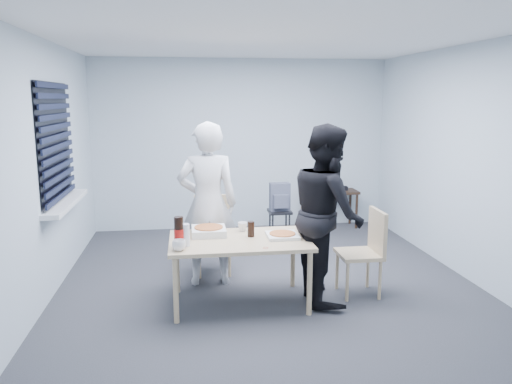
{
  "coord_description": "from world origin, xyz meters",
  "views": [
    {
      "loc": [
        -0.86,
        -5.15,
        2.01
      ],
      "look_at": [
        -0.11,
        0.1,
        1.01
      ],
      "focal_mm": 35.0,
      "sensor_mm": 36.0,
      "label": 1
    }
  ],
  "objects": [
    {
      "name": "room",
      "position": [
        -2.2,
        0.4,
        1.44
      ],
      "size": [
        5.0,
        5.0,
        5.0
      ],
      "color": "#2F2F33",
      "rests_on": "ground"
    },
    {
      "name": "dining_table",
      "position": [
        -0.36,
        -0.49,
        0.6
      ],
      "size": [
        1.35,
        0.86,
        0.66
      ],
      "color": "tan",
      "rests_on": "ground"
    },
    {
      "name": "chair_far",
      "position": [
        -0.57,
        0.51,
        0.51
      ],
      "size": [
        0.42,
        0.42,
        0.89
      ],
      "color": "tan",
      "rests_on": "ground"
    },
    {
      "name": "chair_right",
      "position": [
        0.96,
        -0.44,
        0.51
      ],
      "size": [
        0.42,
        0.42,
        0.89
      ],
      "color": "tan",
      "rests_on": "ground"
    },
    {
      "name": "person_white",
      "position": [
        -0.64,
        0.11,
        0.89
      ],
      "size": [
        0.65,
        0.42,
        1.77
      ],
      "primitive_type": "imported",
      "rotation": [
        0.0,
        0.0,
        3.14
      ],
      "color": "silver",
      "rests_on": "ground"
    },
    {
      "name": "person_black",
      "position": [
        0.52,
        -0.48,
        0.89
      ],
      "size": [
        0.47,
        0.86,
        1.77
      ],
      "primitive_type": "imported",
      "rotation": [
        0.0,
        0.0,
        1.57
      ],
      "color": "black",
      "rests_on": "ground"
    },
    {
      "name": "side_table",
      "position": [
        1.36,
        2.28,
        0.5
      ],
      "size": [
        0.88,
        0.39,
        0.58
      ],
      "color": "#322216",
      "rests_on": "ground"
    },
    {
      "name": "stool",
      "position": [
        0.44,
        1.63,
        0.33
      ],
      "size": [
        0.32,
        0.32,
        0.44
      ],
      "color": "black",
      "rests_on": "ground"
    },
    {
      "name": "backpack",
      "position": [
        0.44,
        1.62,
        0.63
      ],
      "size": [
        0.28,
        0.21,
        0.39
      ],
      "rotation": [
        0.0,
        0.0,
        -0.27
      ],
      "color": "#555863",
      "rests_on": "stool"
    },
    {
      "name": "pizza_box_a",
      "position": [
        -0.65,
        -0.29,
        0.7
      ],
      "size": [
        0.34,
        0.34,
        0.08
      ],
      "rotation": [
        0.0,
        0.0,
        0.09
      ],
      "color": "white",
      "rests_on": "dining_table"
    },
    {
      "name": "pizza_box_b",
      "position": [
        0.07,
        -0.49,
        0.68
      ],
      "size": [
        0.3,
        0.3,
        0.04
      ],
      "rotation": [
        0.0,
        0.0,
        0.25
      ],
      "color": "white",
      "rests_on": "dining_table"
    },
    {
      "name": "mug_a",
      "position": [
        -0.94,
        -0.79,
        0.71
      ],
      "size": [
        0.17,
        0.17,
        0.1
      ],
      "primitive_type": "imported",
      "rotation": [
        0.0,
        0.0,
        0.52
      ],
      "color": "white",
      "rests_on": "dining_table"
    },
    {
      "name": "mug_b",
      "position": [
        -0.3,
        -0.21,
        0.7
      ],
      "size": [
        0.1,
        0.1,
        0.09
      ],
      "primitive_type": "imported",
      "color": "white",
      "rests_on": "dining_table"
    },
    {
      "name": "cola_glass",
      "position": [
        -0.24,
        -0.42,
        0.73
      ],
      "size": [
        0.07,
        0.07,
        0.15
      ],
      "primitive_type": "cylinder",
      "rotation": [
        0.0,
        0.0,
        -0.04
      ],
      "color": "black",
      "rests_on": "dining_table"
    },
    {
      "name": "soda_bottle",
      "position": [
        -0.94,
        -0.68,
        0.8
      ],
      "size": [
        0.09,
        0.09,
        0.28
      ],
      "rotation": [
        0.0,
        0.0,
        0.35
      ],
      "color": "black",
      "rests_on": "dining_table"
    },
    {
      "name": "plastic_cups",
      "position": [
        -0.88,
        -0.65,
        0.76
      ],
      "size": [
        0.1,
        0.1,
        0.21
      ],
      "primitive_type": "cylinder",
      "rotation": [
        0.0,
        0.0,
        -0.21
      ],
      "color": "silver",
      "rests_on": "dining_table"
    },
    {
      "name": "rubber_band",
      "position": [
        -0.16,
        -0.82,
        0.66
      ],
      "size": [
        0.06,
        0.06,
        0.0
      ],
      "primitive_type": "torus",
      "rotation": [
        0.0,
        0.0,
        -0.18
      ],
      "color": "red",
      "rests_on": "dining_table"
    },
    {
      "name": "papers",
      "position": [
        1.21,
        2.28,
        0.59
      ],
      "size": [
        0.29,
        0.35,
        0.01
      ],
      "primitive_type": "cube",
      "rotation": [
        0.0,
        0.0,
        -0.23
      ],
      "color": "white",
      "rests_on": "side_table"
    },
    {
      "name": "black_box",
      "position": [
        1.58,
        2.3,
        0.61
      ],
      "size": [
        0.15,
        0.12,
        0.06
      ],
      "primitive_type": "cube",
      "rotation": [
        0.0,
        0.0,
        0.17
      ],
      "color": "black",
      "rests_on": "side_table"
    }
  ]
}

